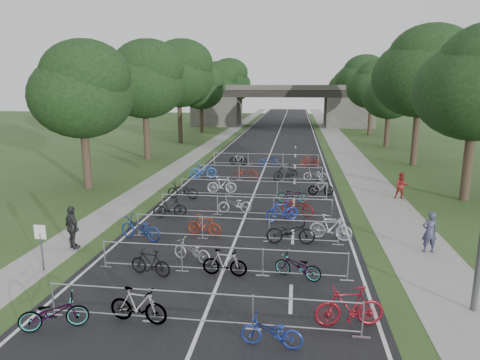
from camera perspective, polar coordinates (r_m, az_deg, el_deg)
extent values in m
plane|color=#304E21|center=(13.33, -5.24, -18.80)|extent=(200.00, 200.00, 0.00)
cube|color=black|center=(61.54, 5.04, 5.97)|extent=(11.00, 140.00, 0.01)
cube|color=gray|center=(61.72, 12.51, 5.75)|extent=(3.00, 140.00, 0.01)
cube|color=gray|center=(62.31, -1.91, 6.09)|extent=(2.00, 140.00, 0.01)
cube|color=silver|center=(61.54, 5.04, 5.97)|extent=(0.12, 140.00, 0.00)
cube|color=#42413B|center=(77.52, -3.05, 9.18)|extent=(8.00, 8.00, 5.00)
cube|color=#42413B|center=(76.74, 14.30, 8.79)|extent=(8.00, 8.00, 5.00)
cube|color=black|center=(76.15, 5.64, 11.42)|extent=(30.00, 8.00, 1.20)
cube|color=#42413B|center=(72.34, 5.55, 12.16)|extent=(30.00, 0.40, 0.90)
cube|color=#42413B|center=(79.94, 5.75, 12.18)|extent=(30.00, 0.40, 0.90)
cylinder|color=#4C4C51|center=(18.04, -24.88, -8.71)|extent=(0.06, 0.06, 1.50)
cube|color=white|center=(17.78, -25.12, -6.30)|extent=(0.45, 0.04, 0.55)
cylinder|color=#33261C|center=(30.93, -19.80, 2.78)|extent=(0.56, 0.56, 4.20)
ellipsoid|color=black|center=(30.56, -20.37, 10.40)|extent=(6.72, 6.72, 5.51)
sphere|color=black|center=(29.84, -19.98, 12.99)|extent=(5.38, 5.38, 5.38)
sphere|color=black|center=(31.27, -20.65, 8.87)|extent=(4.37, 4.37, 4.37)
cylinder|color=#33261C|center=(29.39, 28.08, 1.85)|extent=(0.56, 0.56, 4.48)
ellipsoid|color=black|center=(29.02, 28.97, 10.39)|extent=(7.17, 7.17, 5.88)
sphere|color=black|center=(29.33, 27.52, 8.78)|extent=(4.66, 4.66, 4.66)
cylinder|color=#33261C|center=(41.82, -12.36, 5.93)|extent=(0.56, 0.56, 4.72)
ellipsoid|color=black|center=(41.57, -12.66, 12.28)|extent=(7.56, 7.56, 6.20)
sphere|color=black|center=(40.93, -12.19, 14.43)|extent=(6.05, 6.05, 6.05)
sphere|color=black|center=(42.22, -13.01, 10.98)|extent=(4.91, 4.91, 4.91)
cylinder|color=#33261C|center=(40.68, 22.33, 5.39)|extent=(0.56, 0.56, 5.11)
ellipsoid|color=black|center=(40.45, 22.93, 12.43)|extent=(8.18, 8.18, 6.70)
sphere|color=black|center=(40.19, 24.17, 14.68)|extent=(6.54, 6.54, 6.54)
sphere|color=black|center=(40.81, 21.93, 11.07)|extent=(5.31, 5.31, 5.31)
cylinder|color=#33261C|center=(53.18, -8.00, 7.72)|extent=(0.56, 0.56, 5.25)
ellipsoid|color=black|center=(53.02, -8.17, 13.27)|extent=(8.40, 8.40, 6.89)
sphere|color=black|center=(52.43, -7.72, 15.13)|extent=(6.72, 6.72, 6.72)
sphere|color=black|center=(53.63, -8.52, 12.13)|extent=(5.46, 5.46, 5.46)
cylinder|color=#33261C|center=(52.38, 19.01, 6.33)|extent=(0.56, 0.56, 3.85)
ellipsoid|color=black|center=(52.15, 19.31, 10.45)|extent=(6.16, 6.16, 5.05)
sphere|color=black|center=(51.77, 20.18, 11.74)|extent=(4.93, 4.93, 4.93)
sphere|color=black|center=(52.57, 18.60, 9.66)|extent=(4.00, 4.00, 4.00)
cylinder|color=#33261C|center=(64.84, -5.16, 8.16)|extent=(0.56, 0.56, 4.20)
ellipsoid|color=black|center=(64.66, -5.23, 11.80)|extent=(6.72, 6.72, 5.51)
sphere|color=black|center=(64.04, -4.81, 13.00)|extent=(5.38, 5.38, 5.38)
sphere|color=black|center=(65.27, -5.55, 11.06)|extent=(4.37, 4.37, 4.37)
cylinder|color=#33261C|center=(64.11, 16.95, 7.75)|extent=(0.56, 0.56, 4.48)
ellipsoid|color=black|center=(63.94, 17.21, 11.67)|extent=(7.17, 7.17, 5.88)
sphere|color=black|center=(63.56, 17.91, 12.92)|extent=(5.73, 5.73, 5.73)
sphere|color=black|center=(64.37, 16.63, 10.91)|extent=(4.66, 4.66, 4.66)
cylinder|color=#33261C|center=(76.55, -3.19, 9.04)|extent=(0.56, 0.56, 4.72)
ellipsoid|color=black|center=(76.41, -3.23, 12.50)|extent=(7.56, 7.56, 6.20)
sphere|color=black|center=(75.83, -2.86, 13.65)|extent=(6.05, 6.05, 6.05)
sphere|color=black|center=(77.00, -3.52, 11.80)|extent=(4.91, 4.91, 4.91)
cylinder|color=#33261C|center=(75.93, 15.53, 8.73)|extent=(0.56, 0.56, 5.11)
ellipsoid|color=black|center=(75.81, 15.75, 12.50)|extent=(8.18, 8.18, 6.70)
sphere|color=black|center=(75.43, 16.34, 13.71)|extent=(6.54, 6.54, 6.54)
sphere|color=black|center=(76.24, 15.27, 11.76)|extent=(5.31, 5.31, 5.31)
cylinder|color=#33261C|center=(88.34, -1.73, 9.67)|extent=(0.56, 0.56, 5.25)
ellipsoid|color=black|center=(88.24, -1.76, 13.01)|extent=(8.40, 8.40, 6.89)
sphere|color=black|center=(87.68, -1.42, 14.12)|extent=(6.72, 6.72, 6.72)
sphere|color=black|center=(88.81, -2.02, 12.33)|extent=(5.46, 5.46, 5.46)
cylinder|color=#33261C|center=(87.85, 14.44, 8.82)|extent=(0.56, 0.56, 3.85)
ellipsoid|color=black|center=(87.72, 14.58, 11.28)|extent=(6.16, 6.16, 5.05)
sphere|color=black|center=(87.29, 15.06, 12.06)|extent=(4.93, 4.93, 4.93)
sphere|color=black|center=(88.17, 14.19, 10.80)|extent=(4.00, 4.00, 4.00)
cylinder|color=#33261C|center=(100.21, -0.62, 9.71)|extent=(0.56, 0.56, 4.20)
ellipsoid|color=black|center=(100.10, -0.63, 12.06)|extent=(6.72, 6.72, 5.51)
sphere|color=black|center=(99.52, -0.32, 12.83)|extent=(5.38, 5.38, 5.38)
sphere|color=black|center=(100.67, -0.87, 11.59)|extent=(4.37, 4.37, 4.37)
cylinder|color=#33261C|center=(99.75, 13.65, 9.43)|extent=(0.56, 0.56, 4.48)
ellipsoid|color=black|center=(99.64, 13.78, 11.95)|extent=(7.17, 7.17, 5.88)
sphere|color=black|center=(99.21, 14.21, 12.76)|extent=(5.73, 5.73, 5.73)
sphere|color=black|center=(100.09, 13.43, 11.46)|extent=(4.66, 4.66, 4.66)
cylinder|color=#ACAFB5|center=(12.82, -5.33, -14.79)|extent=(9.20, 0.04, 0.04)
cylinder|color=#ACAFB5|center=(13.24, -5.25, -18.14)|extent=(9.20, 0.04, 0.04)
cylinder|color=#ACAFB5|center=(14.69, -23.67, -14.31)|extent=(0.05, 0.05, 1.10)
cube|color=#ACAFB5|center=(14.93, -23.48, -16.15)|extent=(0.50, 0.08, 0.03)
cylinder|color=#ACAFB5|center=(13.45, -11.93, -16.05)|extent=(0.05, 0.05, 1.10)
cube|color=#ACAFB5|center=(13.71, -11.83, -18.01)|extent=(0.50, 0.08, 0.03)
cylinder|color=#ACAFB5|center=(12.83, 1.72, -17.24)|extent=(0.05, 0.05, 1.10)
cube|color=#ACAFB5|center=(13.11, 1.71, -19.27)|extent=(0.50, 0.08, 0.03)
cylinder|color=#ACAFB5|center=(12.94, 16.03, -17.49)|extent=(0.05, 0.05, 1.10)
cube|color=#ACAFB5|center=(13.21, 15.89, -19.51)|extent=(0.50, 0.08, 0.03)
cylinder|color=#ACAFB5|center=(16.04, -2.47, -8.97)|extent=(9.20, 0.04, 0.04)
cylinder|color=#ACAFB5|center=(16.37, -2.44, -11.81)|extent=(9.20, 0.04, 0.04)
cylinder|color=#ACAFB5|center=(17.57, -17.61, -9.37)|extent=(0.05, 0.05, 1.10)
cube|color=#ACAFB5|center=(17.77, -17.49, -10.98)|extent=(0.50, 0.08, 0.03)
cylinder|color=#ACAFB5|center=(16.54, -7.78, -10.26)|extent=(0.05, 0.05, 1.10)
cube|color=#ACAFB5|center=(16.75, -7.72, -11.95)|extent=(0.50, 0.08, 0.03)
cylinder|color=#ACAFB5|center=(16.05, 3.05, -10.89)|extent=(0.05, 0.05, 1.10)
cube|color=#ACAFB5|center=(16.27, 3.03, -12.62)|extent=(0.50, 0.08, 0.03)
cylinder|color=#ACAFB5|center=(16.13, 14.18, -11.15)|extent=(0.05, 0.05, 1.10)
cube|color=#ACAFB5|center=(16.35, 14.08, -12.87)|extent=(0.50, 0.08, 0.03)
cylinder|color=#ACAFB5|center=(19.39, -0.63, -5.12)|extent=(9.20, 0.04, 0.04)
cylinder|color=#ACAFB5|center=(19.67, -0.62, -7.54)|extent=(9.20, 0.04, 0.04)
cylinder|color=#ACAFB5|center=(20.67, -13.42, -5.80)|extent=(0.05, 0.05, 1.10)
cube|color=#ACAFB5|center=(20.84, -13.35, -7.20)|extent=(0.50, 0.08, 0.03)
cylinder|color=#ACAFB5|center=(19.81, -5.05, -6.31)|extent=(0.05, 0.05, 1.10)
cube|color=#ACAFB5|center=(19.99, -5.02, -7.76)|extent=(0.50, 0.08, 0.03)
cylinder|color=#ACAFB5|center=(19.40, 3.89, -6.70)|extent=(0.05, 0.05, 1.10)
cube|color=#ACAFB5|center=(19.58, 3.87, -8.18)|extent=(0.50, 0.08, 0.03)
cylinder|color=#ACAFB5|center=(19.47, 13.00, -6.93)|extent=(0.05, 0.05, 1.10)
cube|color=#ACAFB5|center=(19.65, 12.93, -8.40)|extent=(0.50, 0.08, 0.03)
cylinder|color=#ACAFB5|center=(23.01, 0.71, -2.29)|extent=(9.20, 0.04, 0.04)
cylinder|color=#ACAFB5|center=(23.25, 0.70, -4.36)|extent=(9.20, 0.04, 0.04)
cylinder|color=#ACAFB5|center=(24.10, -10.24, -3.04)|extent=(0.05, 0.05, 1.10)
cube|color=#ACAFB5|center=(24.25, -10.19, -4.26)|extent=(0.50, 0.08, 0.03)
cylinder|color=#ACAFB5|center=(23.36, -3.04, -3.35)|extent=(0.05, 0.05, 1.10)
cube|color=#ACAFB5|center=(23.52, -3.02, -4.60)|extent=(0.50, 0.08, 0.03)
cylinder|color=#ACAFB5|center=(23.02, 4.50, -3.61)|extent=(0.05, 0.05, 1.10)
cube|color=#ACAFB5|center=(23.17, 4.48, -4.88)|extent=(0.50, 0.08, 0.03)
cylinder|color=#ACAFB5|center=(23.08, 12.15, -3.82)|extent=(0.05, 0.05, 1.10)
cube|color=#ACAFB5|center=(23.23, 12.08, -5.08)|extent=(0.50, 0.08, 0.03)
cylinder|color=#ACAFB5|center=(26.87, 1.72, -0.13)|extent=(9.20, 0.04, 0.04)
cylinder|color=#ACAFB5|center=(27.08, 1.71, -1.93)|extent=(9.20, 0.04, 0.04)
cylinder|color=#ACAFB5|center=(27.81, -7.76, -0.87)|extent=(0.05, 0.05, 1.10)
cube|color=#ACAFB5|center=(27.94, -7.73, -1.94)|extent=(0.50, 0.08, 0.03)
cylinder|color=#ACAFB5|center=(27.18, -1.51, -1.07)|extent=(0.05, 0.05, 1.10)
cube|color=#ACAFB5|center=(27.31, -1.50, -2.16)|extent=(0.50, 0.08, 0.03)
cylinder|color=#ACAFB5|center=(26.88, 4.96, -1.27)|extent=(0.05, 0.05, 1.10)
cube|color=#ACAFB5|center=(27.01, 4.94, -2.37)|extent=(0.50, 0.08, 0.03)
cylinder|color=#ACAFB5|center=(26.93, 11.50, -1.45)|extent=(0.05, 0.05, 1.10)
cube|color=#ACAFB5|center=(27.06, 11.45, -2.55)|extent=(0.50, 0.08, 0.03)
cylinder|color=#ACAFB5|center=(31.75, 2.63, 1.82)|extent=(9.20, 0.04, 0.04)
cylinder|color=#ACAFB5|center=(31.92, 2.62, 0.28)|extent=(9.20, 0.04, 0.04)
cylinder|color=#ACAFB5|center=(32.55, -5.47, 1.14)|extent=(0.05, 0.05, 1.10)
cube|color=#ACAFB5|center=(32.66, -5.45, 0.22)|extent=(0.50, 0.08, 0.03)
cylinder|color=#ACAFB5|center=(32.01, -0.11, 1.00)|extent=(0.05, 0.05, 1.10)
cube|color=#ACAFB5|center=(32.12, -0.11, 0.07)|extent=(0.50, 0.08, 0.03)
cylinder|color=#ACAFB5|center=(31.76, 5.38, 0.86)|extent=(0.05, 0.05, 1.10)
cube|color=#ACAFB5|center=(31.87, 5.36, -0.09)|extent=(0.50, 0.08, 0.03)
cylinder|color=#ACAFB5|center=(31.80, 10.91, 0.70)|extent=(0.05, 0.05, 1.10)
cube|color=#ACAFB5|center=(31.91, 10.87, -0.24)|extent=(0.50, 0.08, 0.03)
cylinder|color=#ACAFB5|center=(37.65, 3.42, 3.49)|extent=(9.20, 0.04, 0.04)
cylinder|color=#ACAFB5|center=(37.79, 3.40, 2.18)|extent=(9.20, 0.04, 0.04)
cylinder|color=#ACAFB5|center=(38.32, -3.47, 2.89)|extent=(0.05, 0.05, 1.10)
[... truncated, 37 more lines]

